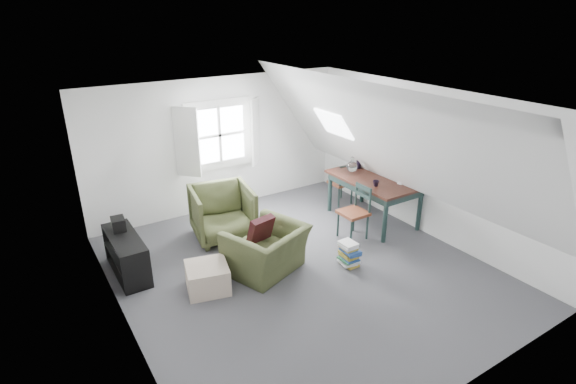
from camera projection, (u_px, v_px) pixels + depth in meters
floor at (301, 270)px, 6.71m from camera, size 5.50×5.50×0.00m
ceiling at (303, 103)px, 5.75m from camera, size 5.50×5.50×0.00m
wall_back at (219, 145)px, 8.37m from camera, size 5.00×0.00×5.00m
wall_front at (472, 290)px, 4.09m from camera, size 5.00×0.00×5.00m
wall_left at (116, 239)px, 4.99m from camera, size 0.00×5.50×5.50m
wall_right at (426, 162)px, 7.48m from camera, size 0.00×5.50×5.50m
slope_left at (193, 179)px, 5.26m from camera, size 3.19×5.50×4.48m
slope_right at (387, 140)px, 6.80m from camera, size 3.19×5.50×4.48m
dormer_window at (220, 135)px, 8.24m from camera, size 1.71×0.35×1.30m
skylight at (334, 124)px, 7.83m from camera, size 0.35×0.75×0.47m
armchair_near at (267, 270)px, 6.70m from camera, size 1.33×1.25×0.70m
armchair_far at (224, 237)px, 7.67m from camera, size 1.12×1.14×0.90m
throw_pillow at (261, 229)px, 6.58m from camera, size 0.43×0.30×0.41m
ottoman at (208, 278)px, 6.18m from camera, size 0.68×0.68×0.37m
dining_table at (374, 184)px, 8.01m from camera, size 0.99×1.65×0.82m
demijohn at (352, 166)px, 8.20m from camera, size 0.20×0.20×0.28m
vase_twigs at (359, 160)px, 8.39m from camera, size 0.09×0.10×0.69m
cup at (376, 186)px, 7.61m from camera, size 0.13×0.13×0.10m
paper_box at (401, 182)px, 7.71m from camera, size 0.14×0.11×0.04m
dining_chair_far at (342, 182)px, 8.82m from camera, size 0.40×0.40×0.85m
dining_chair_near at (355, 211)px, 7.49m from camera, size 0.43×0.43×0.91m
media_shelf at (127, 258)px, 6.51m from camera, size 0.39×1.17×0.60m
electronics_box at (118, 224)px, 6.58m from camera, size 0.21×0.27×0.20m
magazine_stack at (349, 254)px, 6.76m from camera, size 0.28×0.34×0.38m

